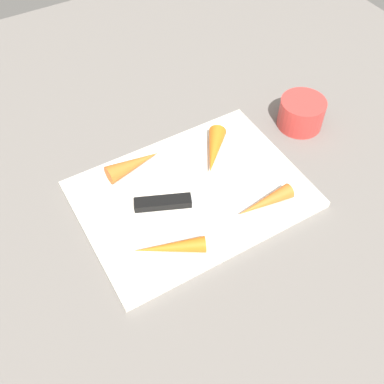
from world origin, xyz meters
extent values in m
plane|color=slate|center=(0.00, 0.00, 0.00)|extent=(1.40, 1.40, 0.00)
cube|color=silver|center=(0.00, 0.00, 0.01)|extent=(0.36, 0.26, 0.01)
cube|color=#B7B7BC|center=(0.04, -0.04, 0.01)|extent=(0.11, 0.06, 0.00)
cube|color=black|center=(-0.05, 0.00, 0.02)|extent=(0.09, 0.06, 0.01)
cone|color=orange|center=(-0.08, -0.08, 0.02)|extent=(0.10, 0.06, 0.02)
cone|color=orange|center=(-0.06, 0.09, 0.03)|extent=(0.10, 0.04, 0.03)
cone|color=orange|center=(0.07, 0.05, 0.03)|extent=(0.09, 0.10, 0.03)
cone|color=orange|center=(0.08, -0.08, 0.02)|extent=(0.10, 0.03, 0.02)
cylinder|color=red|center=(0.26, 0.05, 0.03)|extent=(0.08, 0.08, 0.05)
camera|label=1|loc=(-0.24, -0.40, 0.59)|focal=42.71mm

